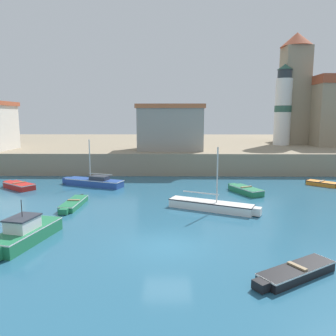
{
  "coord_description": "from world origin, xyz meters",
  "views": [
    {
      "loc": [
        0.24,
        -16.03,
        6.54
      ],
      "look_at": [
        -0.13,
        12.79,
        2.0
      ],
      "focal_mm": 35.0,
      "sensor_mm": 36.0,
      "label": 1
    }
  ],
  "objects_px": {
    "dinghy_red_0": "(18,185)",
    "sailboat_white_7": "(212,205)",
    "dinghy_green_1": "(245,190)",
    "dinghy_orange_4": "(323,183)",
    "church": "(322,108)",
    "dinghy_black_8": "(295,272)",
    "lighthouse": "(283,107)",
    "harbor_shed_far_end": "(170,127)",
    "dinghy_green_5": "(74,203)",
    "motorboat_green_2": "(24,233)",
    "sailboat_blue_3": "(94,182)"
  },
  "relations": [
    {
      "from": "dinghy_green_1",
      "to": "church",
      "type": "xyz_separation_m",
      "value": [
        16.52,
        23.34,
        7.57
      ]
    },
    {
      "from": "motorboat_green_2",
      "to": "sailboat_blue_3",
      "type": "relative_size",
      "value": 0.84
    },
    {
      "from": "dinghy_green_1",
      "to": "dinghy_orange_4",
      "type": "xyz_separation_m",
      "value": [
        8.11,
        3.14,
        -0.07
      ]
    },
    {
      "from": "dinghy_red_0",
      "to": "church",
      "type": "bearing_deg",
      "value": 30.49
    },
    {
      "from": "sailboat_blue_3",
      "to": "sailboat_white_7",
      "type": "xyz_separation_m",
      "value": [
        10.29,
        -8.05,
        -0.06
      ]
    },
    {
      "from": "sailboat_white_7",
      "to": "lighthouse",
      "type": "relative_size",
      "value": 0.56
    },
    {
      "from": "dinghy_black_8",
      "to": "lighthouse",
      "type": "bearing_deg",
      "value": 72.94
    },
    {
      "from": "dinghy_green_5",
      "to": "sailboat_blue_3",
      "type": "bearing_deg",
      "value": 91.91
    },
    {
      "from": "dinghy_orange_4",
      "to": "sailboat_blue_3",
      "type": "bearing_deg",
      "value": -179.16
    },
    {
      "from": "dinghy_green_5",
      "to": "harbor_shed_far_end",
      "type": "xyz_separation_m",
      "value": [
        6.99,
        17.38,
        5.02
      ]
    },
    {
      "from": "dinghy_red_0",
      "to": "harbor_shed_far_end",
      "type": "height_order",
      "value": "harbor_shed_far_end"
    },
    {
      "from": "dinghy_black_8",
      "to": "church",
      "type": "xyz_separation_m",
      "value": [
        17.77,
        38.33,
        7.63
      ]
    },
    {
      "from": "motorboat_green_2",
      "to": "lighthouse",
      "type": "distance_m",
      "value": 39.83
    },
    {
      "from": "church",
      "to": "lighthouse",
      "type": "xyz_separation_m",
      "value": [
        -7.07,
        -3.46,
        0.08
      ]
    },
    {
      "from": "motorboat_green_2",
      "to": "harbor_shed_far_end",
      "type": "height_order",
      "value": "harbor_shed_far_end"
    },
    {
      "from": "dinghy_red_0",
      "to": "harbor_shed_far_end",
      "type": "relative_size",
      "value": 0.47
    },
    {
      "from": "motorboat_green_2",
      "to": "harbor_shed_far_end",
      "type": "relative_size",
      "value": 0.65
    },
    {
      "from": "dinghy_orange_4",
      "to": "dinghy_green_1",
      "type": "bearing_deg",
      "value": -158.82
    },
    {
      "from": "dinghy_black_8",
      "to": "harbor_shed_far_end",
      "type": "xyz_separation_m",
      "value": [
        -5.3,
        27.91,
        5.02
      ]
    },
    {
      "from": "harbor_shed_far_end",
      "to": "lighthouse",
      "type": "bearing_deg",
      "value": 23.47
    },
    {
      "from": "dinghy_black_8",
      "to": "church",
      "type": "distance_m",
      "value": 42.93
    },
    {
      "from": "motorboat_green_2",
      "to": "dinghy_green_5",
      "type": "bearing_deg",
      "value": 86.06
    },
    {
      "from": "dinghy_green_5",
      "to": "dinghy_black_8",
      "type": "xyz_separation_m",
      "value": [
        12.3,
        -10.54,
        -0.0
      ]
    },
    {
      "from": "dinghy_black_8",
      "to": "lighthouse",
      "type": "xyz_separation_m",
      "value": [
        10.7,
        34.86,
        7.71
      ]
    },
    {
      "from": "dinghy_green_5",
      "to": "sailboat_white_7",
      "type": "bearing_deg",
      "value": -4.47
    },
    {
      "from": "motorboat_green_2",
      "to": "dinghy_red_0",
      "type": "bearing_deg",
      "value": 116.22
    },
    {
      "from": "church",
      "to": "dinghy_black_8",
      "type": "bearing_deg",
      "value": -114.87
    },
    {
      "from": "sailboat_white_7",
      "to": "harbor_shed_far_end",
      "type": "height_order",
      "value": "harbor_shed_far_end"
    },
    {
      "from": "dinghy_red_0",
      "to": "sailboat_white_7",
      "type": "bearing_deg",
      "value": -21.9
    },
    {
      "from": "lighthouse",
      "to": "dinghy_red_0",
      "type": "bearing_deg",
      "value": -148.52
    },
    {
      "from": "dinghy_green_5",
      "to": "sailboat_white_7",
      "type": "distance_m",
      "value": 10.08
    },
    {
      "from": "motorboat_green_2",
      "to": "dinghy_black_8",
      "type": "distance_m",
      "value": 13.27
    },
    {
      "from": "dinghy_green_1",
      "to": "lighthouse",
      "type": "height_order",
      "value": "lighthouse"
    },
    {
      "from": "motorboat_green_2",
      "to": "dinghy_orange_4",
      "type": "relative_size",
      "value": 1.81
    },
    {
      "from": "dinghy_orange_4",
      "to": "harbor_shed_far_end",
      "type": "xyz_separation_m",
      "value": [
        -14.65,
        9.79,
        5.03
      ]
    },
    {
      "from": "dinghy_green_1",
      "to": "sailboat_white_7",
      "type": "bearing_deg",
      "value": -123.7
    },
    {
      "from": "lighthouse",
      "to": "sailboat_white_7",
      "type": "bearing_deg",
      "value": -117.27
    },
    {
      "from": "dinghy_orange_4",
      "to": "church",
      "type": "bearing_deg",
      "value": 67.37
    },
    {
      "from": "dinghy_orange_4",
      "to": "sailboat_white_7",
      "type": "distance_m",
      "value": 14.3
    },
    {
      "from": "dinghy_green_1",
      "to": "motorboat_green_2",
      "type": "bearing_deg",
      "value": -140.81
    },
    {
      "from": "dinghy_green_5",
      "to": "harbor_shed_far_end",
      "type": "height_order",
      "value": "harbor_shed_far_end"
    },
    {
      "from": "dinghy_green_1",
      "to": "lighthouse",
      "type": "xyz_separation_m",
      "value": [
        9.45,
        19.88,
        7.65
      ]
    },
    {
      "from": "dinghy_green_1",
      "to": "sailboat_blue_3",
      "type": "distance_m",
      "value": 14.07
    },
    {
      "from": "dinghy_green_1",
      "to": "dinghy_orange_4",
      "type": "bearing_deg",
      "value": 21.18
    },
    {
      "from": "sailboat_white_7",
      "to": "lighthouse",
      "type": "height_order",
      "value": "lighthouse"
    },
    {
      "from": "dinghy_green_1",
      "to": "lighthouse",
      "type": "bearing_deg",
      "value": 64.56
    },
    {
      "from": "dinghy_green_1",
      "to": "motorboat_green_2",
      "type": "height_order",
      "value": "motorboat_green_2"
    },
    {
      "from": "motorboat_green_2",
      "to": "sailboat_white_7",
      "type": "height_order",
      "value": "sailboat_white_7"
    },
    {
      "from": "dinghy_green_1",
      "to": "dinghy_green_5",
      "type": "xyz_separation_m",
      "value": [
        -13.54,
        -4.45,
        -0.05
      ]
    },
    {
      "from": "dinghy_red_0",
      "to": "lighthouse",
      "type": "relative_size",
      "value": 0.33
    }
  ]
}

